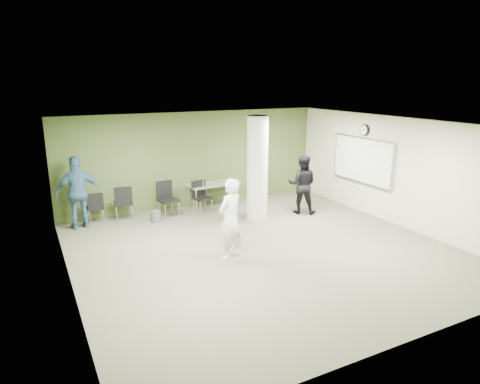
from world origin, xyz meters
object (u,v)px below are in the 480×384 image
man_black (302,184)px  folding_table (213,185)px  chair_back_left (95,206)px  woman_white (230,219)px  man_blue (78,193)px

man_black → folding_table: bearing=-0.6°
chair_back_left → woman_white: 4.28m
woman_white → man_blue: man_blue is taller
woman_white → man_blue: bearing=-76.9°
folding_table → woman_white: bearing=-112.0°
chair_back_left → woman_white: size_ratio=0.49×
woman_white → man_blue: (-2.57, 3.49, 0.06)m
man_blue → chair_back_left: bearing=-158.2°
folding_table → chair_back_left: 3.34m
chair_back_left → woman_white: (2.17, -3.67, 0.38)m
folding_table → woman_white: (-1.17, -3.60, 0.19)m
woman_white → chair_back_left: bearing=-82.7°
chair_back_left → man_blue: (-0.41, -0.17, 0.44)m
man_black → man_blue: (-5.78, 1.54, 0.10)m
man_black → man_blue: size_ratio=0.89×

